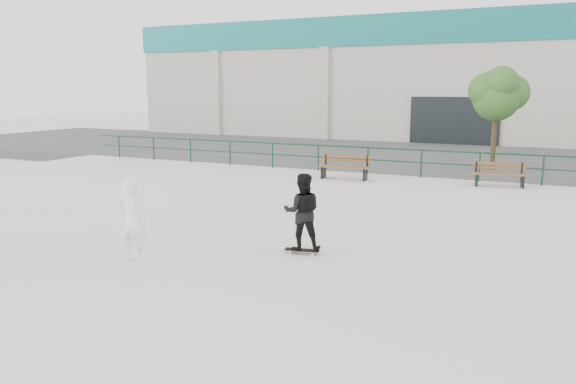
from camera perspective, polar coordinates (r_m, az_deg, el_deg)
The scene contains 11 objects.
ground at distance 11.31m, azimuth -3.75°, elevation -8.49°, with size 120.00×120.00×0.00m, color beige.
ledge at distance 19.84m, azimuth 9.67°, elevation 0.40°, with size 30.00×3.00×0.50m, color beige.
parking_strip at distance 28.04m, azimuth 14.42°, elevation 3.14°, with size 60.00×14.00×0.50m, color #3B3B3B.
railing at distance 20.94m, azimuth 10.73°, elevation 3.64°, with size 28.00×0.06×1.03m.
commercial_building at distance 41.67m, azimuth 18.49°, elevation 11.20°, with size 44.20×16.33×8.00m.
bench_left at distance 20.02m, azimuth 5.78°, elevation 2.52°, with size 1.87×0.67×0.85m.
bench_right at distance 19.67m, azimuth 20.66°, elevation 1.67°, with size 1.78×0.84×0.79m.
tree at distance 23.53m, azimuth 20.52°, elevation 9.43°, with size 2.26×2.01×4.02m.
skateboard at distance 12.74m, azimuth 1.44°, elevation -5.94°, with size 0.80×0.35×0.09m.
standing_skater at distance 12.52m, azimuth 1.46°, elevation -2.02°, with size 0.85×0.66×1.74m, color black.
seated_skater at distance 12.41m, azimuth -15.49°, elevation -2.78°, with size 0.66×0.43×1.82m, color white.
Camera 1 is at (5.23, -9.33, 3.68)m, focal length 35.00 mm.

